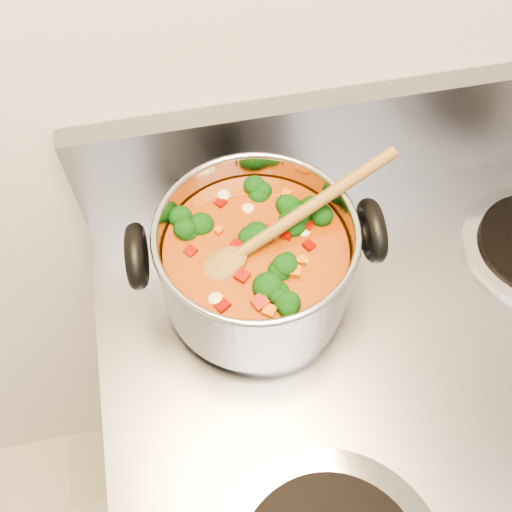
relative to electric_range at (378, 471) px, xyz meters
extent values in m
cube|color=gray|center=(0.00, 0.00, -0.01)|extent=(0.79, 0.69, 0.92)
cube|color=gray|center=(0.00, 0.32, 0.53)|extent=(0.79, 0.03, 0.16)
cylinder|color=#A5A5AD|center=(-0.19, 0.15, 0.46)|extent=(0.20, 0.20, 0.01)
cylinder|color=black|center=(-0.19, 0.15, 0.46)|extent=(0.16, 0.16, 0.01)
cylinder|color=#AAAAB2|center=(-0.19, 0.16, 0.53)|extent=(0.22, 0.22, 0.12)
torus|color=#AAAAB2|center=(-0.19, 0.16, 0.59)|extent=(0.23, 0.23, 0.01)
cylinder|color=#843D0C|center=(-0.19, 0.16, 0.52)|extent=(0.21, 0.21, 0.09)
torus|color=black|center=(-0.32, 0.17, 0.57)|extent=(0.03, 0.08, 0.08)
torus|color=black|center=(-0.06, 0.15, 0.57)|extent=(0.03, 0.08, 0.08)
ellipsoid|color=black|center=(-0.14, 0.12, 0.56)|extent=(0.04, 0.04, 0.03)
ellipsoid|color=black|center=(-0.20, 0.13, 0.56)|extent=(0.04, 0.04, 0.03)
ellipsoid|color=black|center=(-0.11, 0.14, 0.56)|extent=(0.04, 0.04, 0.03)
ellipsoid|color=black|center=(-0.19, 0.14, 0.56)|extent=(0.04, 0.04, 0.03)
ellipsoid|color=black|center=(-0.11, 0.18, 0.56)|extent=(0.04, 0.04, 0.03)
ellipsoid|color=black|center=(-0.22, 0.15, 0.56)|extent=(0.04, 0.04, 0.03)
ellipsoid|color=black|center=(-0.15, 0.11, 0.56)|extent=(0.04, 0.04, 0.03)
ellipsoid|color=black|center=(-0.24, 0.12, 0.56)|extent=(0.04, 0.04, 0.03)
ellipsoid|color=black|center=(-0.18, 0.24, 0.56)|extent=(0.04, 0.04, 0.03)
ellipsoid|color=black|center=(-0.18, 0.16, 0.56)|extent=(0.04, 0.04, 0.03)
ellipsoid|color=black|center=(-0.23, 0.18, 0.56)|extent=(0.04, 0.04, 0.03)
ellipsoid|color=maroon|center=(-0.20, 0.21, 0.56)|extent=(0.01, 0.01, 0.01)
ellipsoid|color=maroon|center=(-0.12, 0.14, 0.56)|extent=(0.01, 0.01, 0.01)
ellipsoid|color=maroon|center=(-0.14, 0.18, 0.56)|extent=(0.01, 0.01, 0.01)
ellipsoid|color=maroon|center=(-0.12, 0.13, 0.56)|extent=(0.01, 0.01, 0.01)
ellipsoid|color=maroon|center=(-0.20, 0.13, 0.56)|extent=(0.01, 0.01, 0.01)
ellipsoid|color=maroon|center=(-0.20, 0.12, 0.56)|extent=(0.01, 0.01, 0.01)
ellipsoid|color=maroon|center=(-0.25, 0.12, 0.56)|extent=(0.01, 0.01, 0.01)
ellipsoid|color=maroon|center=(-0.14, 0.18, 0.56)|extent=(0.01, 0.01, 0.01)
ellipsoid|color=maroon|center=(-0.15, 0.09, 0.56)|extent=(0.01, 0.01, 0.01)
ellipsoid|color=maroon|center=(-0.18, 0.10, 0.56)|extent=(0.01, 0.01, 0.01)
ellipsoid|color=maroon|center=(-0.16, 0.13, 0.56)|extent=(0.01, 0.01, 0.01)
ellipsoid|color=maroon|center=(-0.22, 0.19, 0.56)|extent=(0.01, 0.01, 0.01)
ellipsoid|color=maroon|center=(-0.19, 0.09, 0.56)|extent=(0.01, 0.01, 0.01)
ellipsoid|color=#C54D0A|center=(-0.20, 0.22, 0.56)|extent=(0.01, 0.01, 0.01)
ellipsoid|color=#C54D0A|center=(-0.13, 0.19, 0.56)|extent=(0.01, 0.01, 0.01)
ellipsoid|color=#C54D0A|center=(-0.14, 0.24, 0.56)|extent=(0.01, 0.01, 0.01)
ellipsoid|color=#C54D0A|center=(-0.25, 0.23, 0.56)|extent=(0.01, 0.01, 0.01)
ellipsoid|color=#C54D0A|center=(-0.18, 0.22, 0.56)|extent=(0.01, 0.01, 0.01)
ellipsoid|color=#C54D0A|center=(-0.25, 0.15, 0.56)|extent=(0.01, 0.01, 0.01)
ellipsoid|color=#C54D0A|center=(-0.18, 0.16, 0.56)|extent=(0.01, 0.01, 0.01)
ellipsoid|color=#C54D0A|center=(-0.18, 0.10, 0.56)|extent=(0.01, 0.01, 0.01)
ellipsoid|color=#C54D0A|center=(-0.15, 0.22, 0.56)|extent=(0.01, 0.01, 0.01)
ellipsoid|color=#C54D0A|center=(-0.24, 0.12, 0.56)|extent=(0.01, 0.01, 0.01)
ellipsoid|color=#C54D0A|center=(-0.26, 0.15, 0.56)|extent=(0.01, 0.01, 0.01)
ellipsoid|color=#C4B387|center=(-0.19, 0.07, 0.56)|extent=(0.02, 0.02, 0.01)
ellipsoid|color=#C4B387|center=(-0.26, 0.15, 0.56)|extent=(0.02, 0.02, 0.01)
ellipsoid|color=#C4B387|center=(-0.14, 0.21, 0.56)|extent=(0.02, 0.02, 0.01)
ellipsoid|color=#C4B387|center=(-0.15, 0.10, 0.56)|extent=(0.02, 0.02, 0.01)
ellipsoid|color=#C4B387|center=(-0.15, 0.24, 0.56)|extent=(0.02, 0.02, 0.01)
ellipsoid|color=brown|center=(-0.24, 0.15, 0.56)|extent=(0.08, 0.06, 0.03)
cylinder|color=brown|center=(-0.13, 0.18, 0.59)|extent=(0.22, 0.09, 0.07)
ellipsoid|color=black|center=(-0.08, 0.00, 0.46)|extent=(0.01, 0.01, 0.01)
ellipsoid|color=black|center=(-0.05, 0.14, 0.46)|extent=(0.01, 0.01, 0.01)
camera|label=1|loc=(-0.27, -0.18, 1.09)|focal=40.00mm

